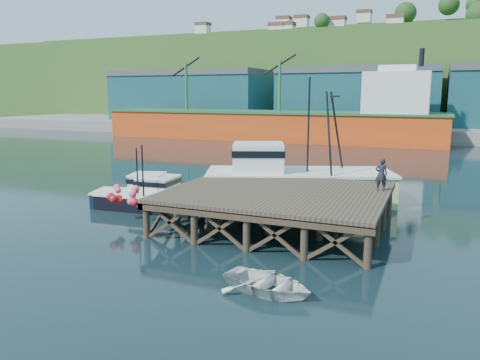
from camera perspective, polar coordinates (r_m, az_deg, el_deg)
The scene contains 12 objects.
ground at distance 29.24m, azimuth -5.80°, elevation -4.48°, with size 300.00×300.00×0.00m, color black.
wharf at distance 26.48m, azimuth 4.46°, elevation -1.73°, with size 12.00×10.00×2.62m.
far_quay at distance 95.97m, azimuth 14.61°, elevation 6.32°, with size 160.00×40.00×2.00m, color gray.
warehouse_left at distance 102.07m, azimuth -5.80°, elevation 9.93°, with size 32.00×16.00×9.00m, color #1B525A.
warehouse_mid at distance 90.80m, azimuth 14.31°, elevation 9.59°, with size 28.00×16.00×9.00m, color #1B525A.
cargo_ship at distance 76.15m, azimuth 5.90°, elevation 7.32°, with size 55.50×10.00×13.75m.
hillside at distance 125.56m, azimuth 16.84°, elevation 11.71°, with size 220.00×50.00×22.00m, color #2D511E.
boat_navy at distance 32.33m, azimuth -11.71°, elevation -1.70°, with size 6.88×4.36×4.07m.
boat_black at distance 31.56m, azimuth -10.75°, elevation -2.00°, with size 7.20×6.04×4.35m.
trawler at distance 33.03m, azimuth 6.73°, elevation 0.39°, with size 13.64×8.84×8.60m.
dinghy at distance 18.41m, azimuth 3.40°, elevation -12.42°, with size 2.65×3.71×0.77m, color silver.
dockworker at distance 27.49m, azimuth 16.84°, elevation 0.67°, with size 0.68×0.45×1.86m, color black.
Camera 1 is at (13.55, -24.78, 7.57)m, focal length 35.00 mm.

